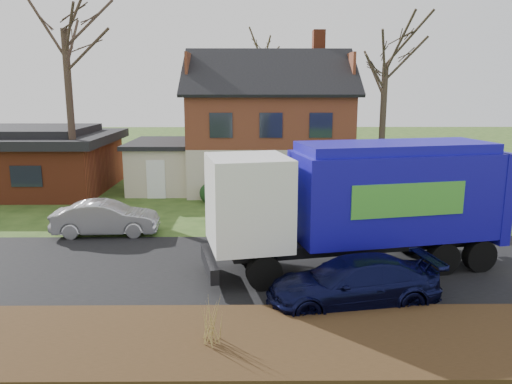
{
  "coord_description": "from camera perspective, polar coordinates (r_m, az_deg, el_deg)",
  "views": [
    {
      "loc": [
        0.99,
        -15.86,
        5.96
      ],
      "look_at": [
        1.15,
        2.5,
        2.08
      ],
      "focal_mm": 35.0,
      "sensor_mm": 36.0,
      "label": 1
    }
  ],
  "objects": [
    {
      "name": "grass_clump_mid",
      "position": [
        11.58,
        -4.93,
        -14.38
      ],
      "size": [
        0.39,
        0.32,
        1.08
      ],
      "color": "olive",
      "rests_on": "mulch_verge"
    },
    {
      "name": "tree_front_east",
      "position": [
        27.19,
        14.74,
        16.52
      ],
      "size": [
        3.68,
        3.68,
        10.23
      ],
      "color": "#3E3225",
      "rests_on": "ground"
    },
    {
      "name": "ranch_house",
      "position": [
        31.92,
        -24.56,
        3.38
      ],
      "size": [
        9.8,
        8.2,
        3.7
      ],
      "color": "brown",
      "rests_on": "ground"
    },
    {
      "name": "main_house",
      "position": [
        29.84,
        0.46,
        8.22
      ],
      "size": [
        12.95,
        8.95,
        9.26
      ],
      "color": "beige",
      "rests_on": "ground"
    },
    {
      "name": "tree_front_west",
      "position": [
        27.74,
        -21.31,
        19.68
      ],
      "size": [
        4.11,
        4.11,
        12.22
      ],
      "color": "#3E2F25",
      "rests_on": "ground"
    },
    {
      "name": "silver_sedan",
      "position": [
        21.35,
        -16.77,
        -2.87
      ],
      "size": [
        4.31,
        1.76,
        1.39
      ],
      "primitive_type": "imported",
      "rotation": [
        0.0,
        0.0,
        1.64
      ],
      "color": "#A5A7AD",
      "rests_on": "ground"
    },
    {
      "name": "road",
      "position": [
        16.97,
        -3.86,
        -8.63
      ],
      "size": [
        80.0,
        7.0,
        0.02
      ],
      "primitive_type": "cube",
      "color": "black",
      "rests_on": "ground"
    },
    {
      "name": "mulch_verge",
      "position": [
        12.1,
        -5.36,
        -16.84
      ],
      "size": [
        80.0,
        3.5,
        0.3
      ],
      "primitive_type": "cube",
      "color": "#2F1F0F",
      "rests_on": "ground"
    },
    {
      "name": "tree_back",
      "position": [
        38.63,
        0.98,
        16.42
      ],
      "size": [
        3.4,
        3.4,
        10.78
      ],
      "color": "#423527",
      "rests_on": "ground"
    },
    {
      "name": "navy_wagon",
      "position": [
        14.15,
        10.96,
        -10.17
      ],
      "size": [
        5.04,
        2.75,
        1.38
      ],
      "primitive_type": "imported",
      "rotation": [
        0.0,
        0.0,
        -1.39
      ],
      "color": "black",
      "rests_on": "ground"
    },
    {
      "name": "garbage_truck",
      "position": [
        16.62,
        12.2,
        -0.64
      ],
      "size": [
        10.14,
        4.56,
        4.2
      ],
      "rotation": [
        0.0,
        0.0,
        0.21
      ],
      "color": "black",
      "rests_on": "ground"
    },
    {
      "name": "ground",
      "position": [
        16.98,
        -3.86,
        -8.66
      ],
      "size": [
        120.0,
        120.0,
        0.0
      ],
      "primitive_type": "plane",
      "color": "#2A4517",
      "rests_on": "ground"
    }
  ]
}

